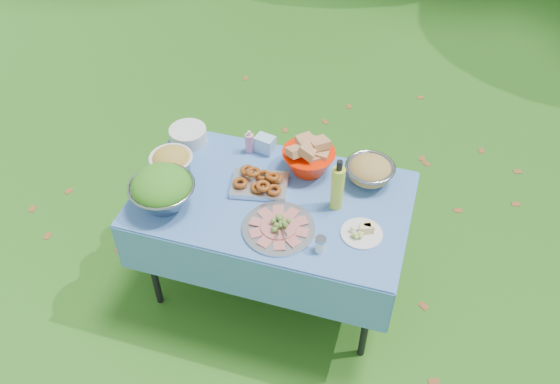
{
  "coord_description": "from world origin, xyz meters",
  "views": [
    {
      "loc": [
        0.69,
        -2.13,
        3.01
      ],
      "look_at": [
        0.05,
        0.0,
        0.82
      ],
      "focal_mm": 38.0,
      "sensor_mm": 36.0,
      "label": 1
    }
  ],
  "objects_px": {
    "oil_bottle": "(338,184)",
    "salad_bowl": "(162,189)",
    "picnic_table": "(272,244)",
    "plate_stack": "(188,135)",
    "bread_bowl": "(309,156)",
    "pasta_bowl_steel": "(370,170)",
    "charcuterie_platter": "(279,223)"
  },
  "relations": [
    {
      "from": "oil_bottle",
      "to": "bread_bowl",
      "type": "bearing_deg",
      "value": 132.58
    },
    {
      "from": "salad_bowl",
      "to": "plate_stack",
      "type": "height_order",
      "value": "salad_bowl"
    },
    {
      "from": "oil_bottle",
      "to": "picnic_table",
      "type": "bearing_deg",
      "value": -173.23
    },
    {
      "from": "pasta_bowl_steel",
      "to": "oil_bottle",
      "type": "xyz_separation_m",
      "value": [
        -0.13,
        -0.25,
        0.09
      ]
    },
    {
      "from": "plate_stack",
      "to": "bread_bowl",
      "type": "height_order",
      "value": "bread_bowl"
    },
    {
      "from": "salad_bowl",
      "to": "picnic_table",
      "type": "bearing_deg",
      "value": 21.86
    },
    {
      "from": "picnic_table",
      "to": "plate_stack",
      "type": "xyz_separation_m",
      "value": [
        -0.61,
        0.31,
        0.43
      ]
    },
    {
      "from": "oil_bottle",
      "to": "plate_stack",
      "type": "bearing_deg",
      "value": 164.16
    },
    {
      "from": "pasta_bowl_steel",
      "to": "charcuterie_platter",
      "type": "bearing_deg",
      "value": -126.94
    },
    {
      "from": "picnic_table",
      "to": "oil_bottle",
      "type": "height_order",
      "value": "oil_bottle"
    },
    {
      "from": "pasta_bowl_steel",
      "to": "charcuterie_platter",
      "type": "distance_m",
      "value": 0.61
    },
    {
      "from": "picnic_table",
      "to": "bread_bowl",
      "type": "bearing_deg",
      "value": 64.53
    },
    {
      "from": "bread_bowl",
      "to": "plate_stack",
      "type": "bearing_deg",
      "value": 176.96
    },
    {
      "from": "pasta_bowl_steel",
      "to": "picnic_table",
      "type": "bearing_deg",
      "value": -148.71
    },
    {
      "from": "salad_bowl",
      "to": "plate_stack",
      "type": "distance_m",
      "value": 0.53
    },
    {
      "from": "bread_bowl",
      "to": "oil_bottle",
      "type": "bearing_deg",
      "value": -47.42
    },
    {
      "from": "pasta_bowl_steel",
      "to": "oil_bottle",
      "type": "relative_size",
      "value": 0.85
    },
    {
      "from": "salad_bowl",
      "to": "plate_stack",
      "type": "relative_size",
      "value": 1.58
    },
    {
      "from": "picnic_table",
      "to": "oil_bottle",
      "type": "distance_m",
      "value": 0.64
    },
    {
      "from": "bread_bowl",
      "to": "oil_bottle",
      "type": "distance_m",
      "value": 0.32
    },
    {
      "from": "bread_bowl",
      "to": "salad_bowl",
      "type": "bearing_deg",
      "value": -143.65
    },
    {
      "from": "oil_bottle",
      "to": "salad_bowl",
      "type": "bearing_deg",
      "value": -163.82
    },
    {
      "from": "plate_stack",
      "to": "charcuterie_platter",
      "type": "height_order",
      "value": "plate_stack"
    },
    {
      "from": "bread_bowl",
      "to": "oil_bottle",
      "type": "xyz_separation_m",
      "value": [
        0.21,
        -0.23,
        0.06
      ]
    },
    {
      "from": "plate_stack",
      "to": "pasta_bowl_steel",
      "type": "distance_m",
      "value": 1.08
    },
    {
      "from": "pasta_bowl_steel",
      "to": "charcuterie_platter",
      "type": "xyz_separation_m",
      "value": [
        -0.37,
        -0.49,
        -0.03
      ]
    },
    {
      "from": "bread_bowl",
      "to": "charcuterie_platter",
      "type": "relative_size",
      "value": 0.79
    },
    {
      "from": "salad_bowl",
      "to": "charcuterie_platter",
      "type": "bearing_deg",
      "value": 0.61
    },
    {
      "from": "plate_stack",
      "to": "charcuterie_platter",
      "type": "xyz_separation_m",
      "value": [
        0.71,
        -0.52,
        -0.0
      ]
    },
    {
      "from": "picnic_table",
      "to": "pasta_bowl_steel",
      "type": "relative_size",
      "value": 5.49
    },
    {
      "from": "plate_stack",
      "to": "charcuterie_platter",
      "type": "distance_m",
      "value": 0.88
    },
    {
      "from": "salad_bowl",
      "to": "oil_bottle",
      "type": "distance_m",
      "value": 0.91
    }
  ]
}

